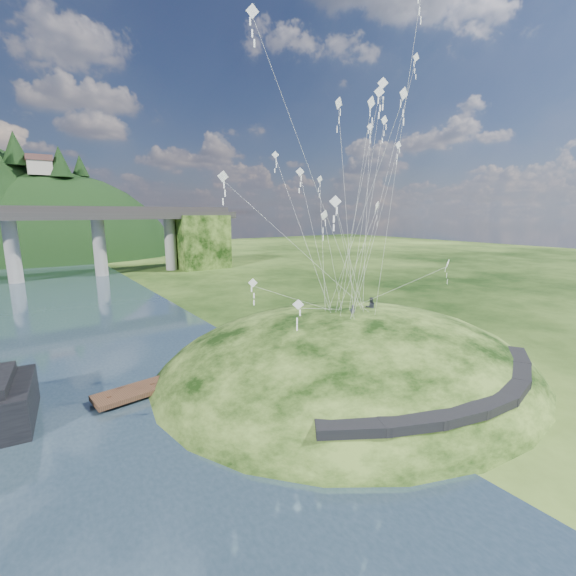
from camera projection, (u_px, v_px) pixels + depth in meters
ground at (290, 397)px, 29.02m from camera, size 320.00×320.00×0.00m
grass_hill at (348, 380)px, 35.44m from camera, size 36.00×32.00×13.00m
footpath at (471, 394)px, 25.01m from camera, size 22.29×5.84×0.83m
wooden_dock at (190, 375)px, 31.93m from camera, size 15.05×4.14×1.06m
kite_flyers at (368, 298)px, 35.73m from camera, size 4.11×1.63×1.95m
kite_swarm at (339, 158)px, 30.65m from camera, size 18.16×16.77×21.44m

